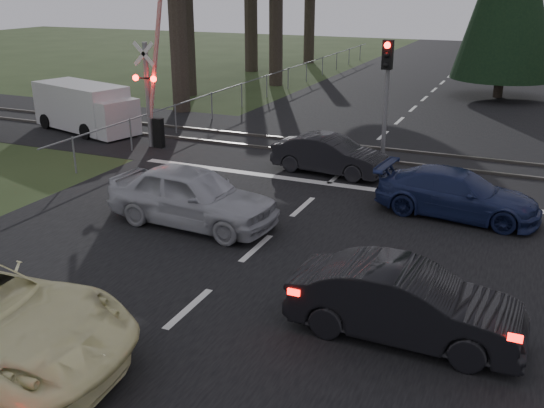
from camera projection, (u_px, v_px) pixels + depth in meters
The scene contains 14 objects.
ground at pixel (189, 309), 11.37m from camera, with size 120.00×120.00×0.00m, color #2B3A1A.
road at pixel (346, 168), 19.97m from camera, with size 14.00×100.00×0.01m, color black.
rail_corridor at pixel (363, 154), 21.69m from camera, with size 120.00×8.00×0.01m, color black.
stop_line at pixel (329, 184), 18.42m from camera, with size 13.00×0.35×0.00m, color silver.
rail_near at pixel (356, 158), 20.99m from camera, with size 120.00×0.12×0.10m, color #59544C.
rail_far at pixel (369, 147), 22.36m from camera, with size 120.00×0.12×0.10m, color #59544C.
crossing_signal at pixel (153, 92), 21.82m from camera, with size 1.62×0.38×6.96m.
traffic_signal_center at pixel (386, 82), 19.21m from camera, with size 0.32×0.48×4.10m.
fence_left at pixel (278, 93), 33.66m from camera, with size 0.10×36.00×1.20m, color slate, non-canonical shape.
dark_hatchback at pixel (405, 303), 10.25m from camera, with size 1.38×3.96×1.30m, color black.
silver_car at pixel (192, 196), 15.11m from camera, with size 1.77×4.41×1.50m, color #ABACB3.
blue_sedan at pixel (457, 194), 15.71m from camera, with size 1.70×4.18×1.21m, color #1A234E.
dark_car_far at pixel (330, 155), 19.27m from camera, with size 1.28×3.67×1.21m, color black.
white_van at pixel (87, 108), 24.62m from camera, with size 5.17×3.00×1.91m.
Camera 1 is at (5.45, -8.53, 5.75)m, focal length 40.00 mm.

